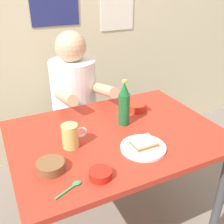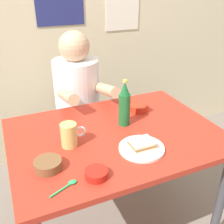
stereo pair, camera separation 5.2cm
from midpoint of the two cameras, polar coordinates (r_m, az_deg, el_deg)
name	(u,v)px [view 2 (the right image)]	position (r m, az deg, el deg)	size (l,w,h in m)	color
wall_back	(59,3)	(2.21, -10.51, 22.00)	(4.40, 0.09, 2.60)	beige
dining_table	(116,147)	(1.47, 1.81, -7.56)	(1.10, 0.80, 0.74)	#B72D1E
stool	(80,137)	(2.12, -6.19, -5.40)	(0.34, 0.34, 0.45)	#4C4C51
person_seated	(77,89)	(1.92, -6.70, 4.99)	(0.33, 0.56, 0.72)	white
plate_orange	(142,148)	(1.29, 7.51, -7.74)	(0.22, 0.22, 0.01)	silver
sandwich	(142,144)	(1.28, 7.58, -6.83)	(0.11, 0.09, 0.04)	beige
beer_mug	(69,135)	(1.30, -7.97, -4.89)	(0.13, 0.08, 0.12)	#D1BC66
beer_bottle	(124,105)	(1.44, 3.72, 1.49)	(0.06, 0.06, 0.26)	#19602D
sambal_bowl_red	(96,173)	(1.12, -2.01, -13.03)	(0.10, 0.10, 0.03)	#B21E14
condiment_bowl_brown	(48,164)	(1.19, -12.34, -10.92)	(0.12, 0.12, 0.04)	brown
sauce_bowl_chili	(139,107)	(1.64, 6.66, 0.96)	(0.11, 0.11, 0.04)	red
spoon	(68,185)	(1.10, -7.98, -15.27)	(0.12, 0.06, 0.01)	#26A559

